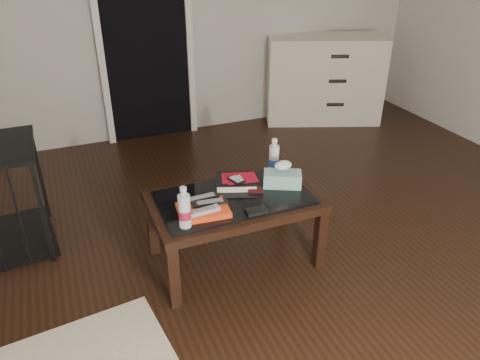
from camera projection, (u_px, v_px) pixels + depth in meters
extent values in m
plane|color=black|center=(307.00, 268.00, 2.92)|extent=(5.00, 5.00, 0.00)
cube|color=black|center=(145.00, 35.00, 4.33)|extent=(0.80, 0.05, 2.00)
cube|color=silver|center=(99.00, 39.00, 4.16)|extent=(0.06, 0.04, 2.04)
cube|color=silver|center=(189.00, 32.00, 4.44)|extent=(0.06, 0.04, 2.04)
cube|color=black|center=(174.00, 276.00, 2.55)|extent=(0.06, 0.06, 0.40)
cube|color=black|center=(320.00, 239.00, 2.85)|extent=(0.06, 0.06, 0.40)
cube|color=black|center=(152.00, 227.00, 2.97)|extent=(0.06, 0.06, 0.40)
cube|color=black|center=(282.00, 199.00, 3.28)|extent=(0.06, 0.06, 0.40)
cube|color=black|center=(234.00, 202.00, 2.81)|extent=(1.00, 0.60, 0.05)
cube|color=black|center=(234.00, 197.00, 2.79)|extent=(0.90, 0.50, 0.01)
cube|color=silver|center=(324.00, 79.00, 5.00)|extent=(1.30, 0.90, 0.90)
cylinder|color=black|center=(335.00, 104.00, 4.88)|extent=(0.18, 0.10, 0.04)
cylinder|color=black|center=(337.00, 81.00, 4.76)|extent=(0.18, 0.10, 0.04)
cylinder|color=black|center=(340.00, 56.00, 4.65)|extent=(0.18, 0.10, 0.04)
cube|color=black|center=(43.00, 214.00, 2.82)|extent=(0.03, 0.03, 0.70)
cube|color=black|center=(40.00, 174.00, 3.28)|extent=(0.03, 0.03, 0.70)
cube|color=#ED4316|center=(203.00, 210.00, 2.62)|extent=(0.30, 0.23, 0.03)
cube|color=#B1B1B6|center=(202.00, 211.00, 2.57)|extent=(0.20, 0.07, 0.02)
cube|color=black|center=(210.00, 202.00, 2.65)|extent=(0.20, 0.07, 0.02)
cube|color=black|center=(202.00, 198.00, 2.69)|extent=(0.20, 0.06, 0.02)
cube|color=black|center=(236.00, 182.00, 2.90)|extent=(0.30, 0.27, 0.05)
cube|color=#B60C21|center=(237.00, 177.00, 2.90)|extent=(0.22, 0.19, 0.01)
cube|color=black|center=(236.00, 180.00, 2.85)|extent=(0.09, 0.12, 0.02)
cube|color=black|center=(256.00, 190.00, 2.84)|extent=(0.10, 0.08, 0.02)
cube|color=black|center=(256.00, 211.00, 2.63)|extent=(0.12, 0.07, 0.02)
cylinder|color=silver|center=(184.00, 207.00, 2.46)|extent=(0.08, 0.08, 0.24)
cylinder|color=silver|center=(274.00, 156.00, 3.01)|extent=(0.08, 0.08, 0.24)
cube|color=teal|center=(282.00, 179.00, 2.89)|extent=(0.26, 0.21, 0.09)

